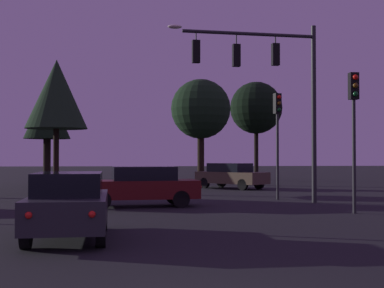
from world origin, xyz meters
The scene contains 11 objects.
ground_plane centered at (0.00, 24.50, 0.00)m, with size 168.00×168.00×0.00m, color black.
traffic_signal_mast_arm centered at (4.67, 15.55, 5.18)m, with size 6.19×0.69×7.33m.
traffic_light_corner_right centered at (6.42, 11.41, 3.31)m, with size 0.31×0.35×4.70m.
traffic_light_median centered at (5.48, 17.36, 3.31)m, with size 0.36×0.38×4.70m.
car_nearside_lane centered at (-2.38, 6.92, 0.79)m, with size 1.84×4.24×1.52m.
car_crossing_left centered at (-0.59, 14.74, 0.80)m, with size 4.56×2.17×1.52m.
car_far_lane centered at (4.99, 25.86, 0.80)m, with size 4.16×4.51×1.52m.
tree_left_far centered at (-4.97, 23.68, 5.26)m, with size 3.33×3.33×7.15m.
tree_center_horizon centered at (-6.58, 31.09, 4.80)m, with size 3.11×3.11×6.62m.
tree_right_cluster centered at (3.79, 30.72, 5.17)m, with size 4.11×4.11×7.26m.
tree_lot_edge centered at (9.09, 36.61, 5.86)m, with size 4.22×4.22×7.99m.
Camera 1 is at (-0.96, -5.63, 1.86)m, focal length 49.98 mm.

